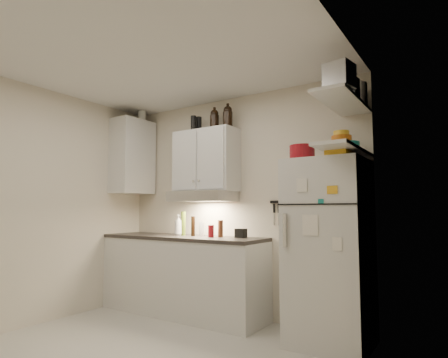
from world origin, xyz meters
The scene contains 35 objects.
ceiling centered at (0.00, 0.00, 2.61)m, with size 3.20×3.00×0.02m, color silver.
back_wall centered at (0.00, 1.51, 1.30)m, with size 3.20×0.02×2.60m, color beige.
left_wall centered at (-1.61, 0.00, 1.30)m, with size 0.02×3.00×2.60m, color beige.
right_wall centered at (1.61, 0.00, 1.30)m, with size 0.02×3.00×2.60m, color beige.
base_cabinet centered at (-0.55, 1.20, 0.44)m, with size 2.10×0.60×0.88m, color silver.
countertop centered at (-0.55, 1.20, 0.90)m, with size 2.10×0.62×0.04m, color #2E2927.
upper_cabinet centered at (-0.30, 1.33, 1.83)m, with size 0.80×0.33×0.75m, color silver.
side_cabinet centered at (-1.44, 1.20, 1.95)m, with size 0.33×0.55×1.00m, color silver.
range_hood centered at (-0.30, 1.27, 1.39)m, with size 0.76×0.46×0.12m, color silver.
fridge centered at (1.25, 1.16, 0.85)m, with size 0.70×0.68×1.70m, color silver.
shelf_hi centered at (1.45, 1.02, 2.20)m, with size 0.30×0.95×0.03m, color silver.
shelf_lo centered at (1.45, 1.02, 1.76)m, with size 0.30×0.95×0.03m, color silver.
knife_strip centered at (0.70, 1.49, 1.32)m, with size 0.42×0.02×0.03m, color black.
dutch_oven centered at (1.07, 1.00, 1.77)m, with size 0.23×0.23×0.14m, color maroon.
book_stack centered at (1.43, 0.96, 1.74)m, with size 0.19×0.24×0.08m, color gold.
spice_jar centered at (1.31, 1.13, 1.75)m, with size 0.06×0.06×0.10m, color silver.
stock_pot centered at (1.46, 1.29, 2.32)m, with size 0.30×0.30×0.21m, color silver.
tin_a centered at (1.51, 0.96, 2.30)m, with size 0.17×0.15×0.17m, color #AAAAAD.
tin_b centered at (1.52, 0.68, 2.32)m, with size 0.21×0.21×0.21m, color #AAAAAD.
bowl_teal centered at (1.42, 1.24, 1.82)m, with size 0.23×0.23×0.09m, color #167974.
bowl_orange centered at (1.38, 1.19, 1.90)m, with size 0.19×0.19×0.06m, color #CF6213.
bowl_yellow centered at (1.38, 1.19, 1.95)m, with size 0.14×0.14×0.05m, color yellow.
plates centered at (1.42, 1.00, 1.80)m, with size 0.21×0.21×0.05m, color #167974.
growler_a centered at (-0.19, 1.35, 2.33)m, with size 0.11×0.11×0.26m, color black, non-canonical shape.
growler_b centered at (0.01, 1.34, 2.33)m, with size 0.11×0.11×0.27m, color black, non-canonical shape.
thermos_a centered at (-0.44, 1.38, 2.30)m, with size 0.07×0.07×0.20m, color black.
thermos_b centered at (-0.45, 1.28, 2.30)m, with size 0.07×0.07×0.19m, color black.
side_jar centered at (-1.37, 1.29, 2.52)m, with size 0.11×0.11×0.14m, color silver.
soap_bottle centered at (-0.64, 1.22, 1.06)m, with size 0.11×0.11×0.28m, color silver.
pepper_mill centered at (-0.05, 1.28, 1.02)m, with size 0.06×0.06×0.19m, color brown.
oil_bottle centered at (-0.59, 1.26, 1.07)m, with size 0.06×0.06×0.29m, color #536B1A.
vinegar_bottle centered at (-0.41, 1.23, 1.04)m, with size 0.05×0.05×0.24m, color black.
clear_bottle centered at (-0.34, 1.30, 1.00)m, with size 0.06×0.06×0.17m, color silver.
red_jar centered at (-0.13, 1.20, 0.99)m, with size 0.07×0.07×0.14m, color maroon.
caddy centered at (0.20, 1.31, 0.97)m, with size 0.12×0.09×0.10m, color black.
Camera 1 is at (2.37, -2.32, 1.23)m, focal length 30.00 mm.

